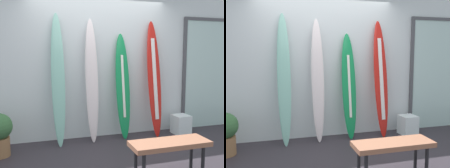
% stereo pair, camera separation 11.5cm
% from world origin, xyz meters
% --- Properties ---
extents(ground, '(8.00, 8.00, 0.04)m').
position_xyz_m(ground, '(0.00, 0.00, -0.02)').
color(ground, '#2E282E').
extents(wall_back, '(7.20, 0.20, 2.80)m').
position_xyz_m(wall_back, '(0.00, 1.30, 1.40)').
color(wall_back, silver).
rests_on(wall_back, ground).
extents(surfboard_seafoam, '(0.22, 0.39, 2.21)m').
position_xyz_m(surfboard_seafoam, '(-0.76, 0.98, 1.09)').
color(surfboard_seafoam, '#80BDAD').
rests_on(surfboard_seafoam, ground).
extents(surfboard_ivory, '(0.23, 0.34, 2.14)m').
position_xyz_m(surfboard_ivory, '(-0.18, 0.99, 1.06)').
color(surfboard_ivory, silver).
rests_on(surfboard_ivory, ground).
extents(surfboard_emerald, '(0.28, 0.34, 1.90)m').
position_xyz_m(surfboard_emerald, '(0.39, 1.01, 0.94)').
color(surfboard_emerald, '#148446').
rests_on(surfboard_emerald, ground).
extents(surfboard_crimson, '(0.28, 0.40, 2.14)m').
position_xyz_m(surfboard_crimson, '(1.00, 0.97, 1.06)').
color(surfboard_crimson, red).
rests_on(surfboard_crimson, ground).
extents(display_block_left, '(0.31, 0.31, 0.36)m').
position_xyz_m(display_block_left, '(1.53, 0.88, 0.18)').
color(display_block_left, white).
rests_on(display_block_left, ground).
extents(glass_door, '(1.19, 0.06, 2.25)m').
position_xyz_m(glass_door, '(2.32, 1.18, 1.16)').
color(glass_door, silver).
rests_on(glass_door, ground).
extents(bench, '(0.99, 0.35, 0.46)m').
position_xyz_m(bench, '(0.44, -0.61, 0.40)').
color(bench, '#925D44').
rests_on(bench, ground).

